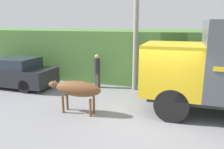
{
  "coord_description": "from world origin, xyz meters",
  "views": [
    {
      "loc": [
        0.67,
        -7.16,
        3.35
      ],
      "look_at": [
        -1.85,
        0.52,
        1.44
      ],
      "focal_mm": 35.0,
      "sensor_mm": 36.0,
      "label": 1
    }
  ],
  "objects_px": {
    "brown_cow": "(77,89)",
    "utility_pole": "(136,23)",
    "pedestrian_on_hill": "(97,69)",
    "parked_suv": "(12,72)"
  },
  "relations": [
    {
      "from": "brown_cow",
      "to": "utility_pole",
      "type": "xyz_separation_m",
      "value": [
        1.41,
        3.64,
        2.43
      ]
    },
    {
      "from": "brown_cow",
      "to": "pedestrian_on_hill",
      "type": "distance_m",
      "value": 3.45
    },
    {
      "from": "brown_cow",
      "to": "parked_suv",
      "type": "distance_m",
      "value": 5.46
    },
    {
      "from": "parked_suv",
      "to": "pedestrian_on_hill",
      "type": "height_order",
      "value": "pedestrian_on_hill"
    },
    {
      "from": "utility_pole",
      "to": "pedestrian_on_hill",
      "type": "bearing_deg",
      "value": -173.17
    },
    {
      "from": "parked_suv",
      "to": "pedestrian_on_hill",
      "type": "bearing_deg",
      "value": 15.51
    },
    {
      "from": "brown_cow",
      "to": "pedestrian_on_hill",
      "type": "xyz_separation_m",
      "value": [
        -0.55,
        3.41,
        0.05
      ]
    },
    {
      "from": "parked_suv",
      "to": "utility_pole",
      "type": "distance_m",
      "value": 7.07
    },
    {
      "from": "parked_suv",
      "to": "pedestrian_on_hill",
      "type": "distance_m",
      "value": 4.62
    },
    {
      "from": "utility_pole",
      "to": "parked_suv",
      "type": "bearing_deg",
      "value": -167.24
    }
  ]
}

